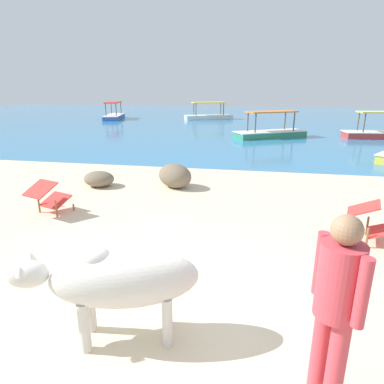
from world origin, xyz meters
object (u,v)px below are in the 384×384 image
at_px(boat_blue, 114,115).
at_px(boat_white, 209,116).
at_px(person_standing, 336,300).
at_px(cow, 120,279).
at_px(boat_red, 383,133).
at_px(deck_chair_near, 48,196).
at_px(deck_chair_far, 373,220).
at_px(boat_green, 270,132).

bearing_deg(boat_blue, boat_white, 85.61).
relative_size(person_standing, boat_blue, 0.42).
height_order(cow, boat_white, boat_white).
bearing_deg(boat_white, boat_red, 117.59).
distance_m(deck_chair_near, boat_red, 16.08).
bearing_deg(deck_chair_far, boat_green, 111.71).
relative_size(deck_chair_near, boat_green, 0.24).
bearing_deg(boat_blue, boat_red, 54.82).
distance_m(deck_chair_far, boat_red, 13.36).
distance_m(cow, person_standing, 1.92).
bearing_deg(boat_green, boat_red, -21.97).
distance_m(boat_blue, boat_red, 18.51).
bearing_deg(boat_red, boat_green, -177.68).
distance_m(deck_chair_near, person_standing, 5.76).
bearing_deg(boat_red, deck_chair_far, -113.90).
bearing_deg(person_standing, boat_red, 41.37).
bearing_deg(deck_chair_far, boat_red, 87.43).
xyz_separation_m(deck_chair_far, person_standing, (-1.29, -3.21, 0.56)).
bearing_deg(boat_red, boat_white, 134.79).
distance_m(boat_blue, boat_green, 14.04).
bearing_deg(deck_chair_near, cow, -118.82).
bearing_deg(cow, deck_chair_near, -63.82).
xyz_separation_m(cow, boat_red, (7.38, 15.51, -0.42)).
height_order(deck_chair_near, boat_red, boat_red).
height_order(boat_red, boat_green, same).
height_order(boat_white, boat_red, same).
relative_size(deck_chair_far, boat_red, 0.23).
distance_m(deck_chair_near, boat_green, 12.64).
bearing_deg(boat_red, deck_chair_near, -134.53).
bearing_deg(boat_red, person_standing, -114.60).
height_order(cow, person_standing, person_standing).
height_order(deck_chair_near, boat_blue, boat_blue).
bearing_deg(deck_chair_near, boat_green, -2.83).
bearing_deg(cow, boat_red, -131.52).
bearing_deg(boat_green, boat_blue, 116.31).
bearing_deg(cow, deck_chair_far, -154.08).
bearing_deg(cow, boat_white, -100.22).
bearing_deg(deck_chair_far, boat_blue, 138.94).
height_order(deck_chair_near, boat_white, boat_white).
height_order(person_standing, boat_red, person_standing).
relative_size(boat_white, boat_red, 1.02).
relative_size(deck_chair_near, boat_red, 0.24).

